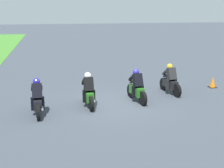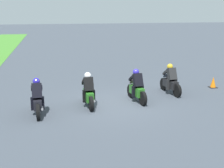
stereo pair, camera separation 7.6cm
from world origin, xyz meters
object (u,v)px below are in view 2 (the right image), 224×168
(rider_lane_a, at_px, (171,81))
(rider_lane_b, at_px, (137,88))
(traffic_cone, at_px, (213,83))
(rider_lane_c, at_px, (88,93))
(rider_lane_d, at_px, (37,100))

(rider_lane_a, height_order, rider_lane_b, same)
(rider_lane_b, xyz_separation_m, traffic_cone, (1.71, -4.70, -0.35))
(rider_lane_c, relative_size, rider_lane_d, 1.00)
(rider_lane_a, height_order, rider_lane_c, same)
(rider_lane_c, height_order, rider_lane_d, same)
(rider_lane_d, xyz_separation_m, traffic_cone, (2.80, -9.15, -0.35))
(traffic_cone, bearing_deg, rider_lane_c, 106.56)
(rider_lane_b, bearing_deg, rider_lane_a, -72.77)
(rider_lane_b, xyz_separation_m, rider_lane_d, (-1.09, 4.45, 0.00))
(rider_lane_b, height_order, traffic_cone, rider_lane_b)
(rider_lane_a, relative_size, rider_lane_c, 1.00)
(rider_lane_a, xyz_separation_m, rider_lane_b, (-1.00, 2.00, 0.00))
(rider_lane_c, bearing_deg, rider_lane_a, -75.64)
(rider_lane_b, distance_m, traffic_cone, 5.01)
(rider_lane_b, height_order, rider_lane_c, same)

